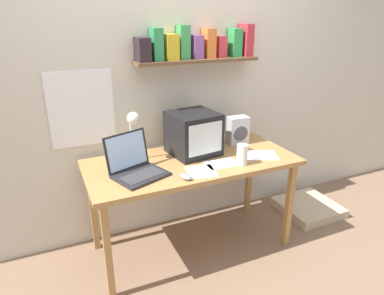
# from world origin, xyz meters

# --- Properties ---
(ground_plane) EXTENTS (12.00, 12.00, 0.00)m
(ground_plane) POSITION_xyz_m (0.00, 0.00, 0.00)
(ground_plane) COLOR #87684F
(back_wall) EXTENTS (5.60, 0.24, 2.60)m
(back_wall) POSITION_xyz_m (0.00, 0.44, 1.31)
(back_wall) COLOR beige
(back_wall) RESTS_ON ground_plane
(corner_desk) EXTENTS (1.54, 0.70, 0.76)m
(corner_desk) POSITION_xyz_m (0.00, 0.00, 0.69)
(corner_desk) COLOR #B18046
(corner_desk) RESTS_ON ground_plane
(crt_monitor) EXTENTS (0.38, 0.38, 0.32)m
(crt_monitor) POSITION_xyz_m (0.07, 0.12, 0.92)
(crt_monitor) COLOR black
(crt_monitor) RESTS_ON corner_desk
(laptop) EXTENTS (0.41, 0.40, 0.27)m
(laptop) POSITION_xyz_m (-0.44, -0.05, 0.82)
(laptop) COLOR #232326
(laptop) RESTS_ON corner_desk
(desk_lamp) EXTENTS (0.13, 0.16, 0.38)m
(desk_lamp) POSITION_xyz_m (-0.39, 0.15, 1.00)
(desk_lamp) COLOR white
(desk_lamp) RESTS_ON corner_desk
(juice_glass) EXTENTS (0.08, 0.08, 0.15)m
(juice_glass) POSITION_xyz_m (0.30, -0.21, 0.82)
(juice_glass) COLOR white
(juice_glass) RESTS_ON corner_desk
(space_heater) EXTENTS (0.17, 0.12, 0.23)m
(space_heater) POSITION_xyz_m (0.49, 0.17, 0.87)
(space_heater) COLOR silver
(space_heater) RESTS_ON corner_desk
(computer_mouse) EXTENTS (0.09, 0.12, 0.03)m
(computer_mouse) POSITION_xyz_m (-0.16, -0.26, 0.77)
(computer_mouse) COLOR gray
(computer_mouse) RESTS_ON corner_desk
(loose_paper_near_monitor) EXTENTS (0.22, 0.24, 0.00)m
(loose_paper_near_monitor) POSITION_xyz_m (-0.02, -0.21, 0.76)
(loose_paper_near_monitor) COLOR white
(loose_paper_near_monitor) RESTS_ON corner_desk
(open_notebook) EXTENTS (0.31, 0.28, 0.00)m
(open_notebook) POSITION_xyz_m (0.51, -0.13, 0.76)
(open_notebook) COLOR white
(open_notebook) RESTS_ON corner_desk
(loose_paper_near_laptop) EXTENTS (0.24, 0.15, 0.00)m
(loose_paper_near_laptop) POSITION_xyz_m (0.17, -0.15, 0.76)
(loose_paper_near_laptop) COLOR white
(loose_paper_near_laptop) RESTS_ON corner_desk
(floor_cushion) EXTENTS (0.51, 0.51, 0.08)m
(floor_cushion) POSITION_xyz_m (1.22, 0.02, 0.04)
(floor_cushion) COLOR #CBB492
(floor_cushion) RESTS_ON ground_plane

